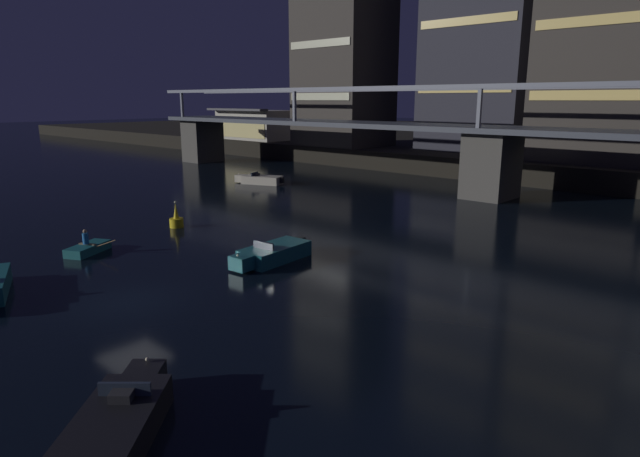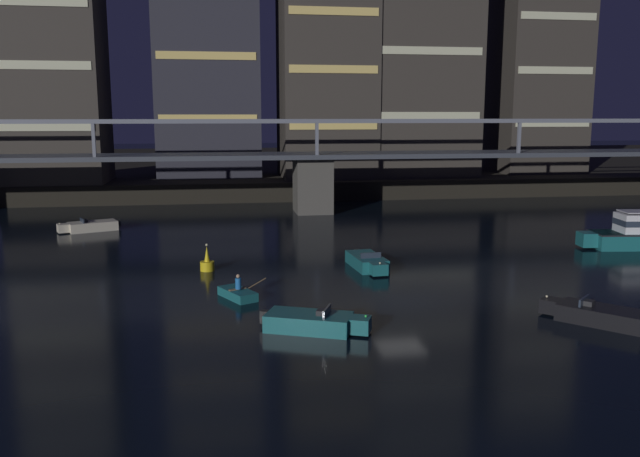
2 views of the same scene
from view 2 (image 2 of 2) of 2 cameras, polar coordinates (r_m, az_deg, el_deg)
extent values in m
plane|color=black|center=(35.25, 7.07, -6.41)|extent=(400.00, 400.00, 0.00)
cube|color=black|center=(114.29, -4.08, 5.48)|extent=(240.00, 80.00, 2.20)
cube|color=#4C4944|center=(66.61, -0.64, 3.80)|extent=(3.60, 4.40, 5.55)
cube|color=#3D424C|center=(66.36, -0.65, 6.37)|extent=(88.41, 6.40, 0.45)
cube|color=slate|center=(63.37, -0.28, 9.31)|extent=(88.41, 0.36, 0.36)
cube|color=slate|center=(69.11, -1.00, 9.35)|extent=(88.41, 0.36, 0.36)
cube|color=slate|center=(63.70, -19.09, 7.33)|extent=(0.30, 0.30, 3.20)
cube|color=slate|center=(63.41, -0.28, 7.86)|extent=(0.30, 0.30, 3.20)
cube|color=slate|center=(69.51, 16.93, 7.62)|extent=(0.30, 0.30, 3.20)
cube|color=#38332D|center=(80.94, -22.35, 15.03)|extent=(10.75, 9.42, 31.81)
cube|color=beige|center=(75.90, -22.70, 8.17)|extent=(9.89, 0.10, 0.90)
cube|color=beige|center=(76.05, -23.03, 12.96)|extent=(9.89, 0.10, 0.90)
cube|color=beige|center=(76.74, -23.36, 17.69)|extent=(9.89, 0.10, 0.90)
cube|color=#282833|center=(84.91, -9.87, 16.74)|extent=(12.49, 9.96, 35.94)
cube|color=#F2D172|center=(79.25, -9.70, 9.42)|extent=(11.49, 0.10, 0.90)
cube|color=#F2D172|center=(79.53, -9.86, 14.61)|extent=(11.49, 0.10, 0.90)
cube|color=#38332D|center=(82.74, 0.51, 15.64)|extent=(11.19, 11.42, 31.86)
cube|color=#F2D172|center=(76.66, 1.20, 8.94)|extent=(10.30, 0.10, 0.90)
cube|color=#F2D172|center=(76.82, 1.22, 13.70)|extent=(10.30, 0.10, 0.90)
cube|color=#F2D172|center=(77.50, 1.24, 18.40)|extent=(10.30, 0.10, 0.90)
cube|color=#38332D|center=(86.32, 8.38, 17.16)|extent=(13.60, 12.28, 37.43)
cube|color=beige|center=(79.70, 9.50, 9.64)|extent=(12.51, 0.10, 0.90)
cube|color=beige|center=(80.04, 9.66, 15.01)|extent=(12.51, 0.10, 0.90)
cube|color=#38332D|center=(93.96, 18.49, 14.73)|extent=(10.83, 9.69, 32.75)
cube|color=beige|center=(89.22, 19.59, 8.62)|extent=(9.97, 0.10, 0.90)
cube|color=beige|center=(89.38, 19.84, 12.82)|extent=(9.97, 0.10, 0.90)
cube|color=beige|center=(90.01, 20.09, 16.98)|extent=(9.97, 0.10, 0.90)
cube|color=#196066|center=(52.67, 22.19, -0.87)|extent=(1.27, 1.56, 1.04)
cube|color=white|center=(54.19, 26.10, 0.45)|extent=(3.44, 2.49, 1.40)
cube|color=#283342|center=(54.18, 26.10, 0.50)|extent=(3.48, 2.53, 0.44)
cube|color=#196066|center=(30.51, -0.98, -8.14)|extent=(4.30, 3.15, 0.80)
cube|color=#196066|center=(30.01, 3.52, -8.37)|extent=(1.21, 1.26, 0.70)
cube|color=#283342|center=(30.15, 0.60, -7.21)|extent=(0.61, 1.29, 0.36)
cube|color=#262628|center=(30.22, 0.13, -7.29)|extent=(0.58, 0.67, 0.24)
cube|color=black|center=(31.07, -4.86, -7.65)|extent=(0.47, 0.47, 0.60)
sphere|color=#33D84C|center=(29.84, 4.01, -7.61)|extent=(0.12, 0.12, 0.12)
cube|color=#196066|center=(42.83, 4.08, -2.87)|extent=(2.14, 4.05, 0.80)
cube|color=#196066|center=(40.60, 5.12, -3.53)|extent=(1.07, 0.98, 0.70)
cube|color=#283342|center=(41.92, 4.44, -2.35)|extent=(1.35, 0.22, 0.36)
cube|color=#262628|center=(42.16, 4.33, -2.36)|extent=(0.59, 0.45, 0.24)
cube|color=black|center=(44.81, 3.23, -2.16)|extent=(0.39, 0.39, 0.60)
sphere|color=beige|center=(40.27, 5.24, -3.01)|extent=(0.12, 0.12, 0.12)
cube|color=black|center=(34.18, 23.29, -6.98)|extent=(3.97, 4.10, 0.80)
cube|color=black|center=(34.83, 19.47, -6.34)|extent=(1.34, 1.33, 0.70)
cube|color=#283342|center=(34.24, 21.99, -5.85)|extent=(1.06, 0.99, 0.36)
cube|color=#262628|center=(34.19, 22.38, -6.00)|extent=(0.68, 0.67, 0.24)
sphere|color=beige|center=(34.79, 19.13, -5.60)|extent=(0.12, 0.12, 0.12)
cube|color=beige|center=(59.40, -19.16, 0.19)|extent=(4.30, 3.15, 0.80)
cube|color=beige|center=(58.96, -21.44, 0.03)|extent=(1.21, 1.26, 0.70)
cube|color=#283342|center=(59.14, -19.99, 0.67)|extent=(0.60, 1.29, 0.36)
cube|color=#262628|center=(59.20, -19.75, 0.63)|extent=(0.58, 0.67, 0.24)
cube|color=black|center=(59.85, -17.15, 0.46)|extent=(0.47, 0.47, 0.60)
sphere|color=beige|center=(58.85, -21.71, 0.42)|extent=(0.12, 0.12, 0.12)
cylinder|color=yellow|center=(42.49, -9.78, -3.24)|extent=(0.90, 0.90, 0.60)
cone|color=yellow|center=(42.31, -9.81, -2.18)|extent=(0.36, 0.36, 1.00)
sphere|color=#F2EAB2|center=(42.20, -9.84, -1.41)|extent=(0.16, 0.16, 0.16)
cube|color=#196066|center=(35.99, -7.18, -5.66)|extent=(2.17, 2.82, 0.48)
cube|color=#7F6647|center=(35.92, -7.19, -5.25)|extent=(0.97, 0.63, 0.06)
cylinder|color=#1E66B2|center=(35.75, -7.13, -4.77)|extent=(0.32, 0.32, 0.60)
sphere|color=tan|center=(35.65, -7.14, -4.14)|extent=(0.22, 0.22, 0.22)
cylinder|color=olive|center=(36.40, -5.74, -4.90)|extent=(1.37, 0.74, 0.59)
camera|label=1|loc=(37.00, 43.86, 4.60)|focal=30.11mm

